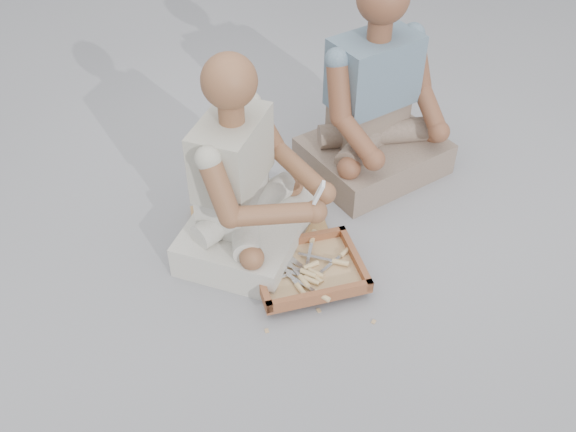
{
  "coord_description": "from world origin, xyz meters",
  "views": [
    {
      "loc": [
        -0.11,
        -1.7,
        1.99
      ],
      "look_at": [
        -0.04,
        0.21,
        0.3
      ],
      "focal_mm": 40.0,
      "sensor_mm": 36.0,
      "label": 1
    }
  ],
  "objects_px": {
    "craftsman": "(244,189)",
    "companion": "(376,112)",
    "carved_panel": "(260,229)",
    "tool_tray": "(308,270)"
  },
  "relations": [
    {
      "from": "carved_panel",
      "to": "tool_tray",
      "type": "bearing_deg",
      "value": -56.31
    },
    {
      "from": "companion",
      "to": "carved_panel",
      "type": "bearing_deg",
      "value": 8.12
    },
    {
      "from": "carved_panel",
      "to": "companion",
      "type": "height_order",
      "value": "companion"
    },
    {
      "from": "carved_panel",
      "to": "craftsman",
      "type": "bearing_deg",
      "value": -127.99
    },
    {
      "from": "carved_panel",
      "to": "companion",
      "type": "relative_size",
      "value": 0.6
    },
    {
      "from": "craftsman",
      "to": "carved_panel",
      "type": "bearing_deg",
      "value": 163.53
    },
    {
      "from": "craftsman",
      "to": "companion",
      "type": "relative_size",
      "value": 0.92
    },
    {
      "from": "carved_panel",
      "to": "tool_tray",
      "type": "relative_size",
      "value": 1.16
    },
    {
      "from": "craftsman",
      "to": "companion",
      "type": "distance_m",
      "value": 0.83
    },
    {
      "from": "carved_panel",
      "to": "companion",
      "type": "xyz_separation_m",
      "value": [
        0.56,
        0.47,
        0.31
      ]
    }
  ]
}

